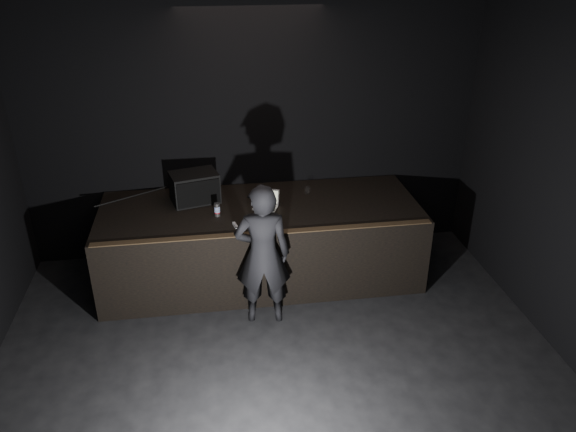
% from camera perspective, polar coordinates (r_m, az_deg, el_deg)
% --- Properties ---
extents(room_walls, '(6.10, 7.10, 3.52)m').
position_cam_1_polar(room_walls, '(4.17, 0.74, -2.40)').
color(room_walls, black).
rests_on(room_walls, ground).
extents(stage_riser, '(4.00, 1.50, 1.00)m').
position_cam_1_polar(stage_riser, '(7.27, -2.77, -2.59)').
color(stage_riser, black).
rests_on(stage_riser, ground).
extents(riser_lip, '(3.92, 0.10, 0.01)m').
position_cam_1_polar(riser_lip, '(6.41, -2.20, -1.70)').
color(riser_lip, brown).
rests_on(riser_lip, stage_riser).
extents(stage_monitor, '(0.66, 0.55, 0.38)m').
position_cam_1_polar(stage_monitor, '(7.20, -9.46, 2.88)').
color(stage_monitor, black).
rests_on(stage_monitor, stage_riser).
extents(cable, '(0.90, 0.52, 0.02)m').
position_cam_1_polar(cable, '(7.57, -15.53, 1.94)').
color(cable, black).
rests_on(cable, stage_riser).
extents(laptop, '(0.37, 0.35, 0.20)m').
position_cam_1_polar(laptop, '(7.03, -2.21, 1.38)').
color(laptop, silver).
rests_on(laptop, stage_riser).
extents(beer_can, '(0.07, 0.07, 0.17)m').
position_cam_1_polar(beer_can, '(6.82, -7.21, 0.64)').
color(beer_can, silver).
rests_on(beer_can, stage_riser).
extents(plastic_cup, '(0.07, 0.07, 0.09)m').
position_cam_1_polar(plastic_cup, '(7.39, 1.98, 2.64)').
color(plastic_cup, white).
rests_on(plastic_cup, stage_riser).
extents(wii_remote, '(0.06, 0.14, 0.03)m').
position_cam_1_polar(wii_remote, '(6.58, -5.38, -0.94)').
color(wii_remote, white).
rests_on(wii_remote, stage_riser).
extents(person, '(0.66, 0.46, 1.71)m').
position_cam_1_polar(person, '(6.27, -2.59, -3.99)').
color(person, black).
rests_on(person, ground).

